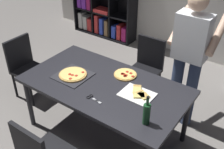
{
  "coord_description": "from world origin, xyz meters",
  "views": [
    {
      "loc": [
        1.58,
        -2.06,
        2.57
      ],
      "look_at": [
        0.0,
        0.15,
        0.8
      ],
      "focal_mm": 44.44,
      "sensor_mm": 36.0,
      "label": 1
    }
  ],
  "objects_px": {
    "kitchen_scissors": "(92,98)",
    "second_pizza_plain": "(125,74)",
    "dining_table": "(104,88)",
    "wine_bottle": "(147,113)",
    "person_serving_pizza": "(190,54)",
    "chair_left_end": "(25,64)",
    "chair_far_side": "(147,65)",
    "pepperoni_pizza_on_tray": "(73,75)"
  },
  "relations": [
    {
      "from": "wine_bottle",
      "to": "kitchen_scissors",
      "type": "xyz_separation_m",
      "value": [
        -0.65,
        -0.0,
        -0.11
      ]
    },
    {
      "from": "chair_far_side",
      "to": "person_serving_pizza",
      "type": "bearing_deg",
      "value": -18.33
    },
    {
      "from": "dining_table",
      "to": "wine_bottle",
      "type": "bearing_deg",
      "value": -22.09
    },
    {
      "from": "pepperoni_pizza_on_tray",
      "to": "second_pizza_plain",
      "type": "relative_size",
      "value": 1.43
    },
    {
      "from": "dining_table",
      "to": "wine_bottle",
      "type": "height_order",
      "value": "wine_bottle"
    },
    {
      "from": "dining_table",
      "to": "person_serving_pizza",
      "type": "bearing_deg",
      "value": 49.74
    },
    {
      "from": "kitchen_scissors",
      "to": "second_pizza_plain",
      "type": "xyz_separation_m",
      "value": [
        0.04,
        0.58,
        0.01
      ]
    },
    {
      "from": "dining_table",
      "to": "pepperoni_pizza_on_tray",
      "type": "distance_m",
      "value": 0.42
    },
    {
      "from": "chair_left_end",
      "to": "dining_table",
      "type": "bearing_deg",
      "value": 0.0
    },
    {
      "from": "chair_left_end",
      "to": "wine_bottle",
      "type": "distance_m",
      "value": 2.19
    },
    {
      "from": "pepperoni_pizza_on_tray",
      "to": "person_serving_pizza",
      "type": "bearing_deg",
      "value": 38.99
    },
    {
      "from": "person_serving_pizza",
      "to": "wine_bottle",
      "type": "xyz_separation_m",
      "value": [
        0.04,
        -1.07,
        -0.13
      ]
    },
    {
      "from": "kitchen_scissors",
      "to": "chair_left_end",
      "type": "bearing_deg",
      "value": 169.0
    },
    {
      "from": "chair_far_side",
      "to": "second_pizza_plain",
      "type": "relative_size",
      "value": 3.29
    },
    {
      "from": "kitchen_scissors",
      "to": "second_pizza_plain",
      "type": "height_order",
      "value": "second_pizza_plain"
    },
    {
      "from": "kitchen_scissors",
      "to": "second_pizza_plain",
      "type": "bearing_deg",
      "value": 86.07
    },
    {
      "from": "dining_table",
      "to": "chair_left_end",
      "type": "relative_size",
      "value": 2.1
    },
    {
      "from": "chair_far_side",
      "to": "kitchen_scissors",
      "type": "distance_m",
      "value": 1.32
    },
    {
      "from": "chair_far_side",
      "to": "wine_bottle",
      "type": "height_order",
      "value": "wine_bottle"
    },
    {
      "from": "chair_left_end",
      "to": "pepperoni_pizza_on_tray",
      "type": "xyz_separation_m",
      "value": [
        1.03,
        -0.08,
        0.25
      ]
    },
    {
      "from": "dining_table",
      "to": "chair_far_side",
      "type": "relative_size",
      "value": 2.1
    },
    {
      "from": "chair_left_end",
      "to": "wine_bottle",
      "type": "bearing_deg",
      "value": -7.63
    },
    {
      "from": "dining_table",
      "to": "kitchen_scissors",
      "type": "bearing_deg",
      "value": -79.16
    },
    {
      "from": "pepperoni_pizza_on_tray",
      "to": "dining_table",
      "type": "bearing_deg",
      "value": 11.49
    },
    {
      "from": "chair_far_side",
      "to": "second_pizza_plain",
      "type": "distance_m",
      "value": 0.76
    },
    {
      "from": "wine_bottle",
      "to": "pepperoni_pizza_on_tray",
      "type": "bearing_deg",
      "value": 169.63
    },
    {
      "from": "pepperoni_pizza_on_tray",
      "to": "wine_bottle",
      "type": "distance_m",
      "value": 1.14
    },
    {
      "from": "chair_left_end",
      "to": "second_pizza_plain",
      "type": "relative_size",
      "value": 3.29
    },
    {
      "from": "chair_left_end",
      "to": "pepperoni_pizza_on_tray",
      "type": "relative_size",
      "value": 2.3
    },
    {
      "from": "dining_table",
      "to": "second_pizza_plain",
      "type": "height_order",
      "value": "second_pizza_plain"
    },
    {
      "from": "kitchen_scissors",
      "to": "person_serving_pizza",
      "type": "bearing_deg",
      "value": 60.44
    },
    {
      "from": "person_serving_pizza",
      "to": "kitchen_scissors",
      "type": "distance_m",
      "value": 1.26
    },
    {
      "from": "pepperoni_pizza_on_tray",
      "to": "kitchen_scissors",
      "type": "height_order",
      "value": "pepperoni_pizza_on_tray"
    },
    {
      "from": "dining_table",
      "to": "wine_bottle",
      "type": "relative_size",
      "value": 5.99
    },
    {
      "from": "chair_far_side",
      "to": "person_serving_pizza",
      "type": "distance_m",
      "value": 0.85
    },
    {
      "from": "chair_left_end",
      "to": "second_pizza_plain",
      "type": "xyz_separation_m",
      "value": [
        1.53,
        0.29,
        0.25
      ]
    },
    {
      "from": "dining_table",
      "to": "chair_left_end",
      "type": "height_order",
      "value": "chair_left_end"
    },
    {
      "from": "kitchen_scissors",
      "to": "wine_bottle",
      "type": "bearing_deg",
      "value": 0.26
    },
    {
      "from": "dining_table",
      "to": "chair_left_end",
      "type": "bearing_deg",
      "value": 180.0
    },
    {
      "from": "dining_table",
      "to": "kitchen_scissors",
      "type": "height_order",
      "value": "kitchen_scissors"
    },
    {
      "from": "pepperoni_pizza_on_tray",
      "to": "wine_bottle",
      "type": "relative_size",
      "value": 1.24
    },
    {
      "from": "chair_left_end",
      "to": "kitchen_scissors",
      "type": "height_order",
      "value": "chair_left_end"
    }
  ]
}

